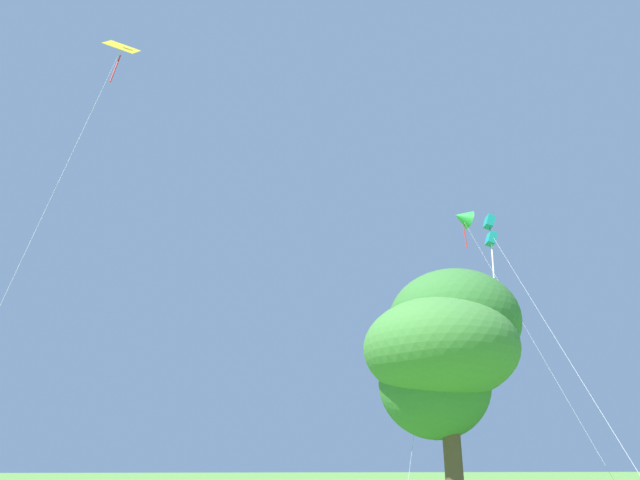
# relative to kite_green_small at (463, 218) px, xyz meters

# --- Properties ---
(kite_green_small) EXTENTS (2.62, 10.88, 19.13)m
(kite_green_small) POSITION_rel_kite_green_small_xyz_m (0.00, 0.00, 0.00)
(kite_green_small) COLOR green
(kite_green_small) RESTS_ON ground_plane
(kite_teal_box) EXTENTS (1.40, 9.76, 12.47)m
(kite_teal_box) POSITION_rel_kite_green_small_xyz_m (-5.23, -13.30, -6.71)
(kite_teal_box) COLOR teal
(kite_teal_box) RESTS_ON ground_plane
(kite_yellow_diamond) EXTENTS (3.60, 6.13, 20.56)m
(kite_yellow_diamond) POSITION_rel_kite_green_small_xyz_m (-22.44, -12.45, 0.58)
(kite_yellow_diamond) COLOR yellow
(kite_yellow_diamond) RESTS_ON ground_plane
(kite_black_large) EXTENTS (5.13, 7.40, 7.97)m
(kite_black_large) POSITION_rel_kite_green_small_xyz_m (-6.72, -8.17, -11.84)
(kite_black_large) COLOR black
(kite_black_large) RESTS_ON ground_plane
(tree_right_cluster) EXTENTS (6.77, 6.37, 9.63)m
(tree_right_cluster) POSITION_rel_kite_green_small_xyz_m (-7.93, -13.36, -12.01)
(tree_right_cluster) COLOR brown
(tree_right_cluster) RESTS_ON ground_plane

